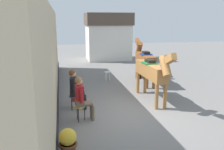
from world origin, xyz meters
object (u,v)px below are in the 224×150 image
Objects in this scene: saddled_horse_far at (144,59)px; satchel_bag at (76,99)px; seated_visitor_far at (75,87)px; flower_planter_near at (68,141)px; saddled_horse_near at (152,71)px; seated_visitor_near at (82,96)px; spare_stool_white at (107,73)px.

satchel_bag is at bearing -148.31° from saddled_horse_far.
seated_visitor_far reaches higher than flower_planter_near.
seated_visitor_far is at bearing -94.52° from satchel_bag.
saddled_horse_near and saddled_horse_far have the same top height.
seated_visitor_far is at bearing 97.02° from seated_visitor_near.
seated_visitor_far is 2.97m from flower_planter_near.
flower_planter_near is 1.39× the size of spare_stool_white.
saddled_horse_near is at bearing -73.09° from spare_stool_white.
flower_planter_near is at bearing -97.12° from seated_visitor_far.
satchel_bag is (-1.78, -2.85, -0.30)m from spare_stool_white.
spare_stool_white is at bearing 71.62° from flower_planter_near.
saddled_horse_near reaches higher than seated_visitor_far.
saddled_horse_far reaches higher than spare_stool_white.
seated_visitor_far is 3.02× the size of spare_stool_white.
saddled_horse_near is 4.58m from flower_planter_near.
saddled_horse_near is at bearing 25.21° from seated_visitor_near.
seated_visitor_far is 0.46× the size of saddled_horse_near.
seated_visitor_near is at bearing 75.23° from flower_planter_near.
seated_visitor_near is at bearing -82.98° from seated_visitor_far.
seated_visitor_near is 1.98m from satchel_bag.
satchel_bag is at bearing 87.05° from seated_visitor_far.
satchel_bag is at bearing -121.95° from spare_stool_white.
saddled_horse_far is 6.52× the size of spare_stool_white.
saddled_horse_far is at bearing 76.27° from saddled_horse_near.
spare_stool_white reaches higher than satchel_bag.
spare_stool_white is (1.82, 3.66, -0.38)m from seated_visitor_far.
seated_visitor_far is 1.06m from satchel_bag.
seated_visitor_far is 4.96× the size of satchel_bag.
saddled_horse_far reaches higher than flower_planter_near.
spare_stool_white is 1.64× the size of satchel_bag.
saddled_horse_near is at bearing -103.73° from saddled_horse_far.
saddled_horse_far is (3.52, 2.96, 0.38)m from seated_visitor_far.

